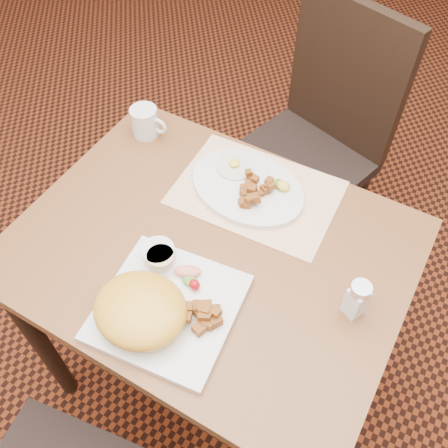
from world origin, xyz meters
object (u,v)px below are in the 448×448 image
chair_far (316,134)px  plate_square (168,307)px  plate_oval (247,188)px  coffee_mug (146,122)px  salt_shaker (357,299)px  table (211,272)px

chair_far → plate_square: bearing=107.4°
plate_oval → coffee_mug: size_ratio=2.85×
chair_far → plate_oval: size_ratio=3.19×
salt_shaker → plate_oval: bearing=151.9°
plate_square → salt_shaker: (0.34, 0.19, 0.04)m
table → plate_square: 0.22m
table → salt_shaker: size_ratio=9.00×
plate_square → coffee_mug: size_ratio=2.62×
salt_shaker → coffee_mug: bearing=161.2°
plate_oval → plate_square: bearing=-87.6°
salt_shaker → plate_square: bearing=-150.5°
table → chair_far: chair_far is taller
chair_far → coffee_mug: bearing=69.8°
table → salt_shaker: salt_shaker is taller
plate_oval → coffee_mug: 0.35m
plate_square → salt_shaker: 0.39m
coffee_mug → table: bearing=-34.9°
chair_far → plate_oval: 0.56m
plate_square → coffee_mug: 0.56m
table → coffee_mug: (-0.35, 0.25, 0.15)m
table → chair_far: (-0.01, 0.71, -0.10)m
plate_square → plate_oval: (-0.02, 0.38, 0.00)m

